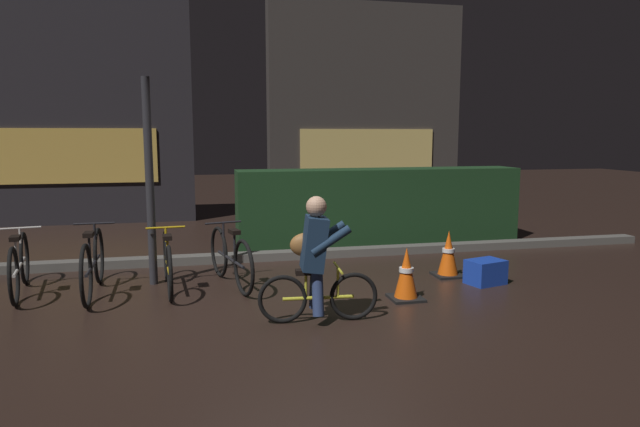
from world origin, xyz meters
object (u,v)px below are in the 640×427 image
object	(u,v)px
parked_bike_center_right	(231,258)
traffic_cone_far	(448,254)
traffic_cone_near	(406,274)
cyclist	(315,259)
parked_bike_leftmost	(19,265)
blue_crate	(485,272)
street_post	(150,183)
parked_bike_left_mid	(93,264)
parked_bike_center_left	(168,263)

from	to	relation	value
parked_bike_center_right	traffic_cone_far	size ratio (longest dim) A/B	2.65
traffic_cone_near	cyclist	distance (m)	1.29
traffic_cone_far	parked_bike_leftmost	bearing A→B (deg)	176.27
parked_bike_center_right	traffic_cone_near	xyz separation A→B (m)	(1.87, -1.02, -0.06)
traffic_cone_near	parked_bike_leftmost	bearing A→B (deg)	164.51
parked_bike_leftmost	traffic_cone_near	size ratio (longest dim) A/B	2.70
traffic_cone_far	blue_crate	xyz separation A→B (m)	(0.29, -0.44, -0.14)
cyclist	street_post	bearing A→B (deg)	137.51
street_post	traffic_cone_near	xyz separation A→B (m)	(2.80, -1.30, -0.97)
blue_crate	traffic_cone_near	bearing A→B (deg)	-161.54
parked_bike_left_mid	traffic_cone_far	bearing A→B (deg)	-93.65
parked_bike_leftmost	parked_bike_center_right	bearing A→B (deg)	-102.99
street_post	blue_crate	bearing A→B (deg)	-12.69
parked_bike_left_mid	parked_bike_center_left	xyz separation A→B (m)	(0.83, -0.02, -0.03)
parked_bike_leftmost	parked_bike_center_left	xyz separation A→B (m)	(1.66, -0.22, -0.01)
traffic_cone_near	parked_bike_center_right	bearing A→B (deg)	151.51
street_post	cyclist	xyz separation A→B (m)	(1.66, -1.79, -0.62)
street_post	traffic_cone_far	world-z (taller)	street_post
parked_bike_center_left	blue_crate	world-z (taller)	parked_bike_center_left
street_post	parked_bike_center_right	xyz separation A→B (m)	(0.93, -0.28, -0.91)
traffic_cone_far	blue_crate	bearing A→B (deg)	-57.12
street_post	traffic_cone_near	world-z (taller)	street_post
street_post	blue_crate	size ratio (longest dim) A/B	5.69
parked_bike_leftmost	traffic_cone_near	bearing A→B (deg)	-114.49
parked_bike_center_right	cyclist	distance (m)	1.69
traffic_cone_far	blue_crate	size ratio (longest dim) A/B	1.37
parked_bike_center_right	cyclist	xyz separation A→B (m)	(0.73, -1.50, 0.29)
parked_bike_leftmost	cyclist	distance (m)	3.56
parked_bike_left_mid	blue_crate	world-z (taller)	parked_bike_left_mid
parked_bike_center_left	blue_crate	xyz separation A→B (m)	(3.81, -0.56, -0.18)
parked_bike_center_left	cyclist	distance (m)	2.08
parked_bike_left_mid	traffic_cone_far	world-z (taller)	parked_bike_left_mid
parked_bike_left_mid	cyclist	distance (m)	2.74
street_post	parked_bike_center_right	size ratio (longest dim) A/B	1.57
parked_bike_leftmost	parked_bike_center_right	distance (m)	2.40
traffic_cone_near	traffic_cone_far	xyz separation A→B (m)	(0.91, 0.84, 0.00)
parked_bike_center_left	cyclist	bearing A→B (deg)	-139.55
street_post	parked_bike_leftmost	bearing A→B (deg)	-175.43
parked_bike_center_left	traffic_cone_far	world-z (taller)	parked_bike_center_left
blue_crate	cyclist	distance (m)	2.55
parked_bike_center_right	cyclist	bearing A→B (deg)	-167.96
traffic_cone_near	blue_crate	size ratio (longest dim) A/B	1.35
parked_bike_leftmost	parked_bike_center_left	bearing A→B (deg)	-106.61
parked_bike_center_right	parked_bike_left_mid	bearing A→B (deg)	77.34
street_post	cyclist	world-z (taller)	street_post
parked_bike_left_mid	blue_crate	size ratio (longest dim) A/B	3.93
parked_bike_left_mid	traffic_cone_far	xyz separation A→B (m)	(4.35, -0.14, -0.07)
street_post	traffic_cone_near	size ratio (longest dim) A/B	4.23
parked_bike_center_left	parked_bike_leftmost	bearing A→B (deg)	77.45
parked_bike_center_right	blue_crate	xyz separation A→B (m)	(3.07, -0.62, -0.19)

